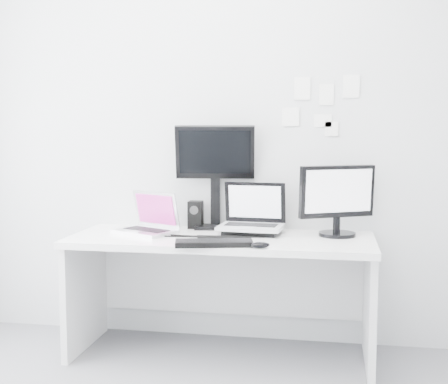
{
  "coord_description": "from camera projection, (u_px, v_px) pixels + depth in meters",
  "views": [
    {
      "loc": [
        0.64,
        -2.26,
        1.36
      ],
      "look_at": [
        0.02,
        1.23,
        1.0
      ],
      "focal_mm": 48.79,
      "sensor_mm": 36.0,
      "label": 1
    }
  ],
  "objects": [
    {
      "name": "desk",
      "position": [
        221.0,
        297.0,
        3.65
      ],
      "size": [
        1.8,
        0.7,
        0.73
      ],
      "primitive_type": "cube",
      "color": "white",
      "rests_on": "ground"
    },
    {
      "name": "macbook",
      "position": [
        145.0,
        212.0,
        3.71
      ],
      "size": [
        0.44,
        0.4,
        0.27
      ],
      "primitive_type": "cube",
      "rotation": [
        0.0,
        0.0,
        -0.47
      ],
      "color": "silver",
      "rests_on": "desk"
    },
    {
      "name": "dell_laptop",
      "position": [
        251.0,
        208.0,
        3.69
      ],
      "size": [
        0.41,
        0.33,
        0.32
      ],
      "primitive_type": "cube",
      "rotation": [
        0.0,
        0.0,
        -0.08
      ],
      "color": "silver",
      "rests_on": "desk"
    },
    {
      "name": "wall_note_5",
      "position": [
        291.0,
        117.0,
        3.81
      ],
      "size": [
        0.11,
        0.0,
        0.12
      ],
      "primitive_type": "cube",
      "color": "white",
      "rests_on": "back_wall"
    },
    {
      "name": "wall_note_3",
      "position": [
        323.0,
        121.0,
        3.78
      ],
      "size": [
        0.11,
        0.0,
        0.08
      ],
      "primitive_type": "cube",
      "color": "white",
      "rests_on": "back_wall"
    },
    {
      "name": "wall_note_1",
      "position": [
        326.0,
        95.0,
        3.76
      ],
      "size": [
        0.09,
        0.0,
        0.13
      ],
      "primitive_type": "cube",
      "color": "white",
      "rests_on": "back_wall"
    },
    {
      "name": "samsung_monitor",
      "position": [
        338.0,
        200.0,
        3.62
      ],
      "size": [
        0.53,
        0.42,
        0.44
      ],
      "primitive_type": "cube",
      "rotation": [
        0.0,
        0.0,
        0.49
      ],
      "color": "black",
      "rests_on": "desk"
    },
    {
      "name": "keyboard",
      "position": [
        214.0,
        243.0,
        3.34
      ],
      "size": [
        0.45,
        0.24,
        0.03
      ],
      "primitive_type": "cube",
      "rotation": [
        0.0,
        0.0,
        0.23
      ],
      "color": "black",
      "rests_on": "desk"
    },
    {
      "name": "speaker",
      "position": [
        196.0,
        215.0,
        3.92
      ],
      "size": [
        0.11,
        0.11,
        0.18
      ],
      "primitive_type": "cube",
      "rotation": [
        0.0,
        0.0,
        0.24
      ],
      "color": "black",
      "rests_on": "desk"
    },
    {
      "name": "back_wall",
      "position": [
        231.0,
        132.0,
        3.9
      ],
      "size": [
        3.6,
        0.0,
        3.6
      ],
      "primitive_type": "plane",
      "rotation": [
        1.57,
        0.0,
        0.0
      ],
      "color": "silver",
      "rests_on": "ground"
    },
    {
      "name": "wall_note_2",
      "position": [
        351.0,
        86.0,
        3.73
      ],
      "size": [
        0.1,
        0.0,
        0.14
      ],
      "primitive_type": "cube",
      "color": "white",
      "rests_on": "back_wall"
    },
    {
      "name": "mouse",
      "position": [
        260.0,
        245.0,
        3.26
      ],
      "size": [
        0.12,
        0.1,
        0.03
      ],
      "primitive_type": "ellipsoid",
      "rotation": [
        0.0,
        0.0,
        0.32
      ],
      "color": "black",
      "rests_on": "desk"
    },
    {
      "name": "rear_monitor",
      "position": [
        215.0,
        176.0,
        3.89
      ],
      "size": [
        0.52,
        0.25,
        0.68
      ],
      "primitive_type": "cube",
      "rotation": [
        0.0,
        0.0,
        0.15
      ],
      "color": "black",
      "rests_on": "desk"
    },
    {
      "name": "wall_note_0",
      "position": [
        302.0,
        88.0,
        3.78
      ],
      "size": [
        0.1,
        0.0,
        0.14
      ],
      "primitive_type": "cube",
      "color": "white",
      "rests_on": "back_wall"
    },
    {
      "name": "wall_note_4",
      "position": [
        331.0,
        129.0,
        3.78
      ],
      "size": [
        0.08,
        0.0,
        0.09
      ],
      "primitive_type": "cube",
      "color": "white",
      "rests_on": "back_wall"
    }
  ]
}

